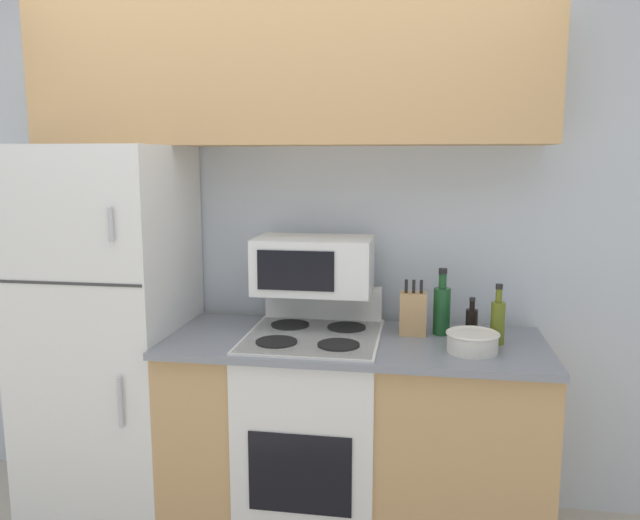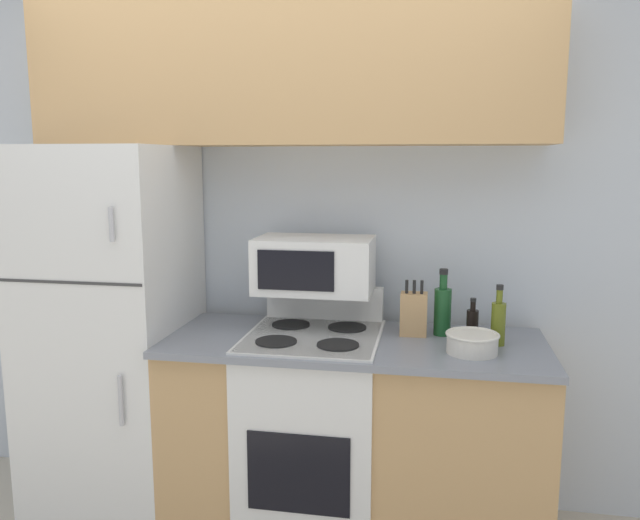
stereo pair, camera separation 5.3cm
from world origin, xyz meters
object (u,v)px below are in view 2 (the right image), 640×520
object	(u,v)px
microwave	(315,265)
bowl	(472,342)
knife_block	(414,314)
bottle_wine_green	(443,309)
refrigerator	(113,334)
stove	(313,432)
bottle_olive_oil	(498,321)
bottle_soy_sauce	(472,323)

from	to	relation	value
microwave	bowl	world-z (taller)	microwave
microwave	knife_block	bearing A→B (deg)	-3.66
bowl	bottle_wine_green	size ratio (longest dim) A/B	0.72
refrigerator	knife_block	distance (m)	1.43
stove	bowl	distance (m)	0.85
stove	knife_block	world-z (taller)	knife_block
bowl	bottle_olive_oil	xyz separation A→B (m)	(0.11, 0.13, 0.06)
bowl	bottle_wine_green	xyz separation A→B (m)	(-0.12, 0.25, 0.07)
knife_block	bottle_olive_oil	bearing A→B (deg)	-14.12
stove	bottle_soy_sauce	size ratio (longest dim) A/B	6.16
stove	refrigerator	bearing A→B (deg)	177.83
bottle_olive_oil	microwave	bearing A→B (deg)	171.68
refrigerator	bottle_olive_oil	size ratio (longest dim) A/B	6.84
knife_block	bottle_olive_oil	world-z (taller)	bottle_olive_oil
bottle_soy_sauce	knife_block	bearing A→B (deg)	178.36
refrigerator	bottle_soy_sauce	xyz separation A→B (m)	(1.68, 0.07, 0.12)
refrigerator	knife_block	xyz separation A→B (m)	(1.42, 0.08, 0.15)
knife_block	bottle_wine_green	world-z (taller)	bottle_wine_green
microwave	bottle_soy_sauce	xyz separation A→B (m)	(0.71, -0.04, -0.23)
bowl	bottle_olive_oil	size ratio (longest dim) A/B	0.83
bowl	bottle_olive_oil	distance (m)	0.18
microwave	bowl	size ratio (longest dim) A/B	2.45
bowl	bottle_soy_sauce	distance (m)	0.22
refrigerator	bottle_soy_sauce	world-z (taller)	refrigerator
bowl	bottle_soy_sauce	bearing A→B (deg)	87.02
bottle_soy_sauce	microwave	bearing A→B (deg)	177.06
bowl	bottle_olive_oil	world-z (taller)	bottle_olive_oil
bottle_wine_green	bottle_olive_oil	distance (m)	0.26
refrigerator	microwave	distance (m)	1.03
knife_block	bottle_wine_green	xyz separation A→B (m)	(0.13, 0.03, 0.02)
stove	knife_block	xyz separation A→B (m)	(0.44, 0.11, 0.55)
bottle_wine_green	bottle_olive_oil	size ratio (longest dim) A/B	1.15
stove	bottle_soy_sauce	bearing A→B (deg)	8.75
stove	bottle_wine_green	size ratio (longest dim) A/B	3.69
stove	bowl	xyz separation A→B (m)	(0.68, -0.11, 0.49)
refrigerator	stove	world-z (taller)	refrigerator
microwave	bottle_soy_sauce	world-z (taller)	microwave
microwave	bowl	bearing A→B (deg)	-19.87
refrigerator	stove	size ratio (longest dim) A/B	1.60
microwave	knife_block	size ratio (longest dim) A/B	2.11
knife_block	bottle_soy_sauce	size ratio (longest dim) A/B	1.40
bowl	refrigerator	bearing A→B (deg)	174.93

